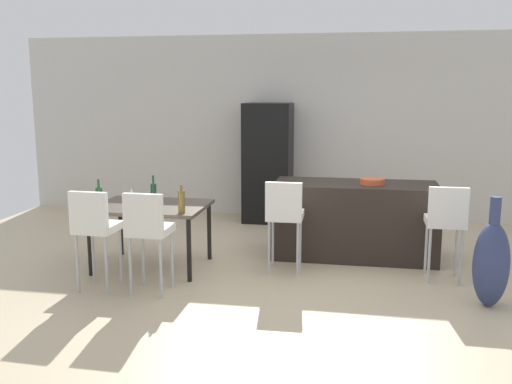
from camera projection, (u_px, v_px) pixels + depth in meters
name	position (u px, v px, depth m)	size (l,w,h in m)	color
ground_plane	(304.00, 270.00, 6.45)	(10.00, 10.00, 0.00)	#C6B28E
back_wall	(323.00, 127.00, 8.95)	(10.00, 0.12, 2.90)	beige
kitchen_island	(354.00, 220.00, 6.91)	(1.97, 0.79, 0.92)	black
bar_chair_left	(285.00, 212.00, 6.25)	(0.41, 0.41, 1.05)	white
bar_chair_middle	(446.00, 218.00, 5.94)	(0.40, 0.40, 1.05)	white
dining_table	(151.00, 211.00, 6.45)	(1.26, 0.95, 0.74)	#4C4238
dining_chair_near	(95.00, 224.00, 5.68)	(0.42, 0.42, 1.05)	white
dining_chair_far	(148.00, 227.00, 5.58)	(0.41, 0.41, 1.05)	white
wine_bottle_middle	(181.00, 201.00, 5.98)	(0.07, 0.07, 0.30)	brown
wine_bottle_near	(99.00, 197.00, 6.26)	(0.07, 0.07, 0.32)	#194723
wine_bottle_inner	(154.00, 192.00, 6.55)	(0.07, 0.07, 0.32)	#194723
wine_glass_left	(131.00, 192.00, 6.56)	(0.07, 0.07, 0.17)	silver
refrigerator	(268.00, 163.00, 8.77)	(0.72, 0.68, 1.84)	black
fruit_bowl	(372.00, 181.00, 6.74)	(0.30, 0.30, 0.07)	#C6512D
floor_vase	(491.00, 263.00, 5.31)	(0.33, 0.33, 1.06)	navy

